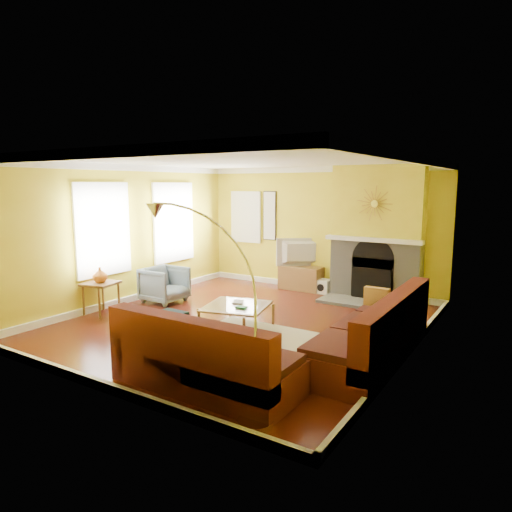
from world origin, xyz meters
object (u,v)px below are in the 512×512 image
Objects in this scene: coffee_table at (237,316)px; side_table at (101,298)px; media_console at (301,278)px; armchair at (165,285)px; arc_lamp at (207,311)px; sectional_sofa at (290,323)px.

side_table is (-2.49, -0.67, 0.10)m from coffee_table.
armchair reaches higher than media_console.
coffee_table is 2.58m from side_table.
armchair is 1.31m from side_table.
coffee_table is at bearing 14.96° from side_table.
arc_lamp is (3.48, -3.03, 0.71)m from armchair.
armchair is at bearing 74.85° from side_table.
side_table is 0.28× the size of arc_lamp.
media_console is at bearing 114.42° from sectional_sofa.
media_console is 1.61× the size of side_table.
arc_lamp is at bearing -130.92° from armchair.
coffee_table is 1.64× the size of side_table.
arc_lamp is (0.04, -1.84, 0.61)m from sectional_sofa.
sectional_sofa is 3.64m from armchair.
armchair is 1.31× the size of side_table.
sectional_sofa is 3.79m from side_table.
media_console is at bearing 107.14° from arc_lamp.
media_console is 3.02m from armchair.
sectional_sofa is at bearing 1.23° from side_table.
coffee_table is 1.25× the size of armchair.
armchair is (-3.44, 1.18, -0.10)m from sectional_sofa.
side_table reaches higher than coffee_table.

